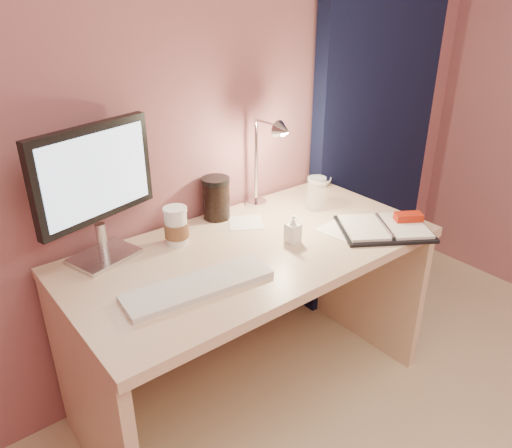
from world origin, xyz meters
TOP-DOWN VIEW (x-y plane):
  - room at (0.95, 1.69)m, footprint 3.50×3.50m
  - desk at (0.00, 1.45)m, footprint 1.40×0.70m
  - monitor at (-0.47, 1.64)m, footprint 0.45×0.22m
  - keyboard at (-0.31, 1.27)m, footprint 0.51×0.19m
  - planner at (0.50, 1.16)m, footprint 0.43×0.41m
  - paper_a at (0.36, 1.27)m, footprint 0.18×0.18m
  - paper_c at (0.10, 1.56)m, footprint 0.19×0.19m
  - coffee_cup at (-0.21, 1.58)m, footprint 0.09×0.09m
  - clear_cup at (0.43, 1.48)m, footprint 0.08×0.08m
  - bowl at (0.64, 1.67)m, footprint 0.12×0.12m
  - lotion_bottle at (0.14, 1.31)m, footprint 0.05×0.05m
  - dark_jar at (0.04, 1.67)m, footprint 0.11×0.11m
  - desk_lamp at (0.25, 1.58)m, footprint 0.09×0.25m

SIDE VIEW (x-z plane):
  - desk at x=0.00m, z-range 0.14..0.87m
  - paper_c at x=0.10m, z-range 0.73..0.73m
  - paper_a at x=0.36m, z-range 0.73..0.73m
  - keyboard at x=-0.31m, z-range 0.73..0.75m
  - planner at x=0.50m, z-range 0.72..0.77m
  - bowl at x=0.64m, z-range 0.73..0.77m
  - lotion_bottle at x=0.14m, z-range 0.73..0.84m
  - coffee_cup at x=-0.21m, z-range 0.73..0.87m
  - clear_cup at x=0.43m, z-range 0.73..0.87m
  - dark_jar at x=0.04m, z-range 0.73..0.89m
  - desk_lamp at x=0.25m, z-range 0.78..1.19m
  - monitor at x=-0.47m, z-range 0.78..1.26m
  - room at x=0.95m, z-range -0.61..2.89m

